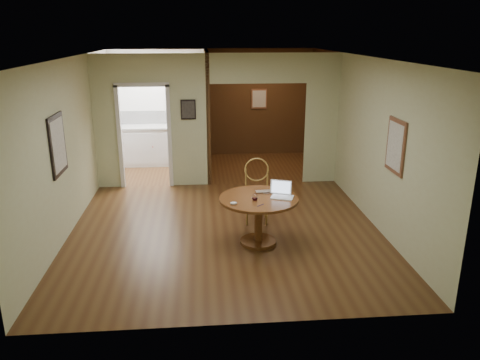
{
  "coord_description": "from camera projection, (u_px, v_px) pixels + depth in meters",
  "views": [
    {
      "loc": [
        -0.37,
        -6.95,
        3.11
      ],
      "look_at": [
        0.21,
        -0.2,
        0.94
      ],
      "focal_mm": 35.0,
      "sensor_mm": 36.0,
      "label": 1
    }
  ],
  "objects": [
    {
      "name": "wine_glass",
      "position": [
        255.0,
        197.0,
        6.83
      ],
      "size": [
        0.09,
        0.09,
        0.1
      ],
      "primitive_type": null,
      "color": "white",
      "rests_on": "dining_table"
    },
    {
      "name": "dining_table",
      "position": [
        259.0,
        210.0,
        7.02
      ],
      "size": [
        1.18,
        1.18,
        0.74
      ],
      "rotation": [
        0.0,
        0.0,
        0.08
      ],
      "color": "brown",
      "rests_on": "ground"
    },
    {
      "name": "floor",
      "position": [
        226.0,
        232.0,
        7.57
      ],
      "size": [
        5.0,
        5.0,
        0.0
      ],
      "primitive_type": "plane",
      "color": "#482914",
      "rests_on": "ground"
    },
    {
      "name": "mouse",
      "position": [
        234.0,
        203.0,
        6.67
      ],
      "size": [
        0.1,
        0.06,
        0.04
      ],
      "primitive_type": "ellipsoid",
      "rotation": [
        0.0,
        0.0,
        0.0
      ],
      "color": "white",
      "rests_on": "dining_table"
    },
    {
      "name": "room_shell",
      "position": [
        195.0,
        119.0,
        10.08
      ],
      "size": [
        5.2,
        7.5,
        5.0
      ],
      "color": "silver",
      "rests_on": "ground"
    },
    {
      "name": "kitchen_cabinet",
      "position": [
        160.0,
        145.0,
        11.3
      ],
      "size": [
        2.06,
        0.6,
        0.94
      ],
      "color": "white",
      "rests_on": "ground"
    },
    {
      "name": "closed_laptop",
      "position": [
        266.0,
        192.0,
        7.15
      ],
      "size": [
        0.3,
        0.2,
        0.02
      ],
      "primitive_type": "imported",
      "rotation": [
        0.0,
        0.0,
        0.03
      ],
      "color": "#B9B9BE",
      "rests_on": "dining_table"
    },
    {
      "name": "chair",
      "position": [
        257.0,
        187.0,
        7.89
      ],
      "size": [
        0.5,
        0.5,
        1.08
      ],
      "rotation": [
        0.0,
        0.0,
        -0.09
      ],
      "color": "olive",
      "rests_on": "ground"
    },
    {
      "name": "grocery_bag",
      "position": [
        176.0,
        120.0,
        11.15
      ],
      "size": [
        0.3,
        0.27,
        0.27
      ],
      "primitive_type": "ellipsoid",
      "rotation": [
        0.0,
        0.0,
        -0.17
      ],
      "color": "#C7BB91",
      "rests_on": "kitchen_cabinet"
    },
    {
      "name": "pen",
      "position": [
        261.0,
        205.0,
        6.65
      ],
      "size": [
        0.1,
        0.09,
        0.01
      ],
      "primitive_type": "cylinder",
      "rotation": [
        0.0,
        1.57,
        0.73
      ],
      "color": "#0C1154",
      "rests_on": "dining_table"
    },
    {
      "name": "open_laptop",
      "position": [
        282.0,
        192.0,
        7.0
      ],
      "size": [
        0.38,
        0.38,
        0.23
      ],
      "rotation": [
        0.0,
        0.0,
        -0.35
      ],
      "color": "white",
      "rests_on": "dining_table"
    }
  ]
}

